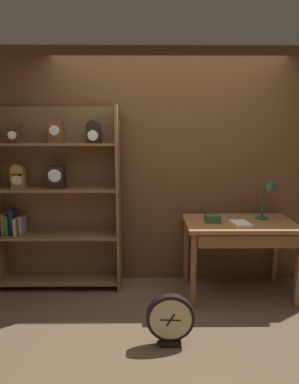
# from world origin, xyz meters

# --- Properties ---
(ground_plane) EXTENTS (10.00, 10.00, 0.00)m
(ground_plane) POSITION_xyz_m (0.00, 0.00, 0.00)
(ground_plane) COLOR brown
(back_wood_panel) EXTENTS (4.80, 0.05, 2.60)m
(back_wood_panel) POSITION_xyz_m (0.00, 1.28, 1.30)
(back_wood_panel) COLOR brown
(back_wood_panel) RESTS_ON ground
(bookshelf) EXTENTS (1.33, 0.32, 1.97)m
(bookshelf) POSITION_xyz_m (-1.22, 1.09, 1.00)
(bookshelf) COLOR brown
(bookshelf) RESTS_ON ground
(workbench) EXTENTS (1.12, 0.68, 0.79)m
(workbench) POSITION_xyz_m (0.72, 0.85, 0.69)
(workbench) COLOR brown
(workbench) RESTS_ON ground
(desk_lamp) EXTENTS (0.19, 0.20, 0.45)m
(desk_lamp) POSITION_xyz_m (1.02, 0.94, 1.09)
(desk_lamp) COLOR #1E472D
(desk_lamp) RESTS_ON workbench
(toolbox_small) EXTENTS (0.15, 0.13, 0.07)m
(toolbox_small) POSITION_xyz_m (0.43, 0.86, 0.83)
(toolbox_small) COLOR #2D5123
(toolbox_small) RESTS_ON workbench
(open_repair_manual) EXTENTS (0.18, 0.24, 0.02)m
(open_repair_manual) POSITION_xyz_m (0.69, 0.76, 0.80)
(open_repair_manual) COLOR silver
(open_repair_manual) RESTS_ON workbench
(round_clock_large) EXTENTS (0.39, 0.11, 0.43)m
(round_clock_large) POSITION_xyz_m (-0.05, 0.02, 0.22)
(round_clock_large) COLOR black
(round_clock_large) RESTS_ON ground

